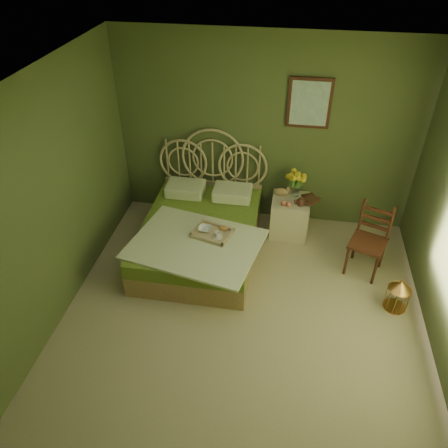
% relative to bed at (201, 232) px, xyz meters
% --- Properties ---
extents(floor, '(4.50, 4.50, 0.00)m').
position_rel_bed_xyz_m(floor, '(0.71, -1.29, -0.29)').
color(floor, tan).
rests_on(floor, ground).
extents(ceiling, '(4.50, 4.50, 0.00)m').
position_rel_bed_xyz_m(ceiling, '(0.71, -1.29, 2.31)').
color(ceiling, silver).
rests_on(ceiling, wall_back).
extents(wall_back, '(4.00, 0.00, 4.00)m').
position_rel_bed_xyz_m(wall_back, '(0.71, 0.96, 1.01)').
color(wall_back, '#515E31').
rests_on(wall_back, floor).
extents(wall_left, '(0.00, 4.50, 4.50)m').
position_rel_bed_xyz_m(wall_left, '(-1.29, -1.29, 1.01)').
color(wall_left, '#515E31').
rests_on(wall_left, floor).
extents(wall_art, '(0.54, 0.04, 0.64)m').
position_rel_bed_xyz_m(wall_art, '(1.23, 0.93, 1.46)').
color(wall_art, '#38190F').
rests_on(wall_art, wall_back).
extents(bed, '(1.68, 2.13, 1.32)m').
position_rel_bed_xyz_m(bed, '(0.00, 0.00, 0.00)').
color(bed, tan).
rests_on(bed, floor).
extents(nightstand, '(0.50, 0.50, 0.98)m').
position_rel_bed_xyz_m(nightstand, '(1.13, 0.58, 0.06)').
color(nightstand, beige).
rests_on(nightstand, floor).
extents(chair, '(0.52, 0.52, 0.92)m').
position_rel_bed_xyz_m(chair, '(2.09, 0.01, 0.22)').
color(chair, '#38190F').
rests_on(chair, floor).
extents(birdcage, '(0.26, 0.26, 0.39)m').
position_rel_bed_xyz_m(birdcage, '(2.41, -0.65, -0.10)').
color(birdcage, '#C98640').
rests_on(birdcage, floor).
extents(book_lower, '(0.25, 0.28, 0.02)m').
position_rel_bed_xyz_m(book_lower, '(1.31, 0.59, 0.27)').
color(book_lower, '#381E0F').
rests_on(book_lower, nightstand).
extents(book_upper, '(0.28, 0.30, 0.02)m').
position_rel_bed_xyz_m(book_upper, '(1.31, 0.59, 0.29)').
color(book_upper, '#472819').
rests_on(book_upper, nightstand).
extents(cereal_bowl, '(0.16, 0.16, 0.04)m').
position_rel_bed_xyz_m(cereal_bowl, '(0.11, -0.23, 0.24)').
color(cereal_bowl, white).
rests_on(cereal_bowl, bed).
extents(coffee_cup, '(0.08, 0.08, 0.08)m').
position_rel_bed_xyz_m(coffee_cup, '(0.29, -0.34, 0.26)').
color(coffee_cup, white).
rests_on(coffee_cup, bed).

